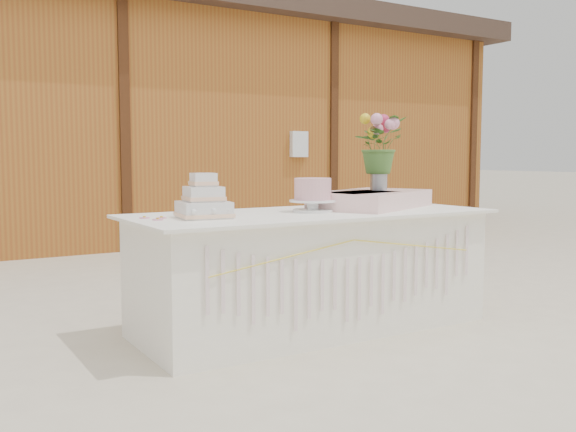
{
  "coord_description": "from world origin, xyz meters",
  "views": [
    {
      "loc": [
        -2.3,
        -3.48,
        1.13
      ],
      "look_at": [
        0.0,
        0.3,
        0.72
      ],
      "focal_mm": 40.0,
      "sensor_mm": 36.0,
      "label": 1
    }
  ],
  "objects": [
    {
      "name": "flower_vase",
      "position": [
        0.67,
        0.14,
        0.97
      ],
      "size": [
        0.12,
        0.12,
        0.17
      ],
      "primitive_type": "cylinder",
      "color": "#A7A7AB",
      "rests_on": "satin_runner"
    },
    {
      "name": "cake_table",
      "position": [
        0.0,
        -0.0,
        0.39
      ],
      "size": [
        2.4,
        1.0,
        0.77
      ],
      "color": "white",
      "rests_on": "ground"
    },
    {
      "name": "pink_cake_stand",
      "position": [
        0.01,
        0.01,
        0.89
      ],
      "size": [
        0.31,
        0.31,
        0.22
      ],
      "color": "white",
      "rests_on": "cake_table"
    },
    {
      "name": "wedding_cake",
      "position": [
        -0.77,
        -0.01,
        0.86
      ],
      "size": [
        0.33,
        0.33,
        0.26
      ],
      "rotation": [
        0.0,
        0.0,
        -0.14
      ],
      "color": "silver",
      "rests_on": "cake_table"
    },
    {
      "name": "barn",
      "position": [
        -0.01,
        5.99,
        1.68
      ],
      "size": [
        12.6,
        4.6,
        3.3
      ],
      "color": "#90581E",
      "rests_on": "ground"
    },
    {
      "name": "satin_runner",
      "position": [
        0.56,
        0.08,
        0.83
      ],
      "size": [
        1.08,
        0.89,
        0.12
      ],
      "primitive_type": "cube",
      "rotation": [
        0.0,
        0.0,
        0.45
      ],
      "color": "#FFCDCD",
      "rests_on": "cake_table"
    },
    {
      "name": "loose_flowers",
      "position": [
        -1.05,
        0.14,
        0.78
      ],
      "size": [
        0.17,
        0.31,
        0.02
      ],
      "primitive_type": null,
      "rotation": [
        0.0,
        0.0,
        -0.17
      ],
      "color": "pink",
      "rests_on": "cake_table"
    },
    {
      "name": "ground",
      "position": [
        0.0,
        0.0,
        0.0
      ],
      "size": [
        80.0,
        80.0,
        0.0
      ],
      "primitive_type": "plane",
      "color": "beige",
      "rests_on": "ground"
    },
    {
      "name": "bouquet",
      "position": [
        0.67,
        0.14,
        1.26
      ],
      "size": [
        0.43,
        0.39,
        0.41
      ],
      "primitive_type": "imported",
      "rotation": [
        0.0,
        0.0,
        0.2
      ],
      "color": "#426F2C",
      "rests_on": "flower_vase"
    }
  ]
}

